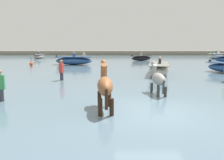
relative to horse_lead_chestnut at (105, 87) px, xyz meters
The scene contains 13 objects.
ground_plane 1.98m from the horse_lead_chestnut, ahead, with size 120.00×120.00×0.00m, color gray.
water_surface 10.07m from the horse_lead_chestnut, 80.92° to the left, with size 90.00×90.00×0.43m, color slate.
horse_lead_chestnut is the anchor object (origin of this frame).
horse_trailing_grey 3.10m from the horse_lead_chestnut, 45.93° to the left, with size 0.59×1.64×1.78m.
boat_mid_outer 28.26m from the horse_lead_chestnut, 58.33° to the left, with size 3.38×3.03×1.17m.
boat_mid_channel 15.36m from the horse_lead_chestnut, 104.15° to the left, with size 3.67×1.46×1.28m.
boat_far_offshore 20.41m from the horse_lead_chestnut, 79.53° to the left, with size 2.85×1.95×1.07m.
boat_distant_west 8.65m from the horse_lead_chestnut, 67.01° to the left, with size 2.06×3.86×1.25m.
boat_far_inshore 26.14m from the horse_lead_chestnut, 113.51° to the left, with size 1.44×2.74×1.04m.
person_wading_mid 6.32m from the horse_lead_chestnut, 116.09° to the left, with size 0.23×0.34×1.63m.
person_onlooker_right 4.09m from the horse_lead_chestnut, 165.08° to the left, with size 0.36×0.28×1.63m.
channel_buoy 15.72m from the horse_lead_chestnut, 119.13° to the left, with size 0.35×0.35×0.82m.
far_shoreline 33.32m from the horse_lead_chestnut, 87.28° to the left, with size 80.00×2.40×1.17m, color gray.
Camera 1 is at (-1.30, -6.62, 2.58)m, focal length 34.42 mm.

